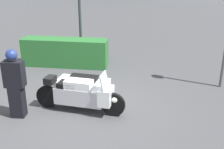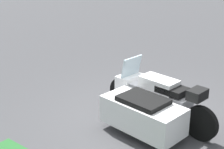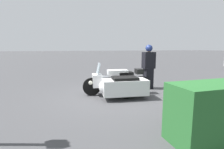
% 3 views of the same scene
% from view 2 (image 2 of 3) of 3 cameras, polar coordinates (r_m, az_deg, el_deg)
% --- Properties ---
extents(ground_plane, '(160.00, 160.00, 0.00)m').
position_cam_2_polar(ground_plane, '(6.53, 5.92, -8.61)').
color(ground_plane, '#424244').
extents(police_motorcycle, '(2.48, 1.39, 1.15)m').
position_cam_2_polar(police_motorcycle, '(6.29, 5.59, -5.08)').
color(police_motorcycle, black).
rests_on(police_motorcycle, ground).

